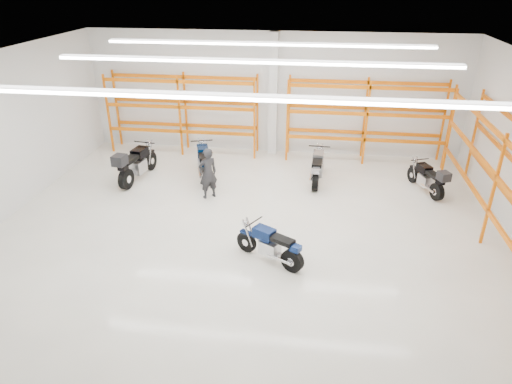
# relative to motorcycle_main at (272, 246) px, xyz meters

# --- Properties ---
(ground) EXTENTS (14.00, 14.00, 0.00)m
(ground) POSITION_rel_motorcycle_main_xyz_m (-0.76, 1.61, -0.45)
(ground) COLOR beige
(ground) RESTS_ON ground
(room_shell) EXTENTS (14.02, 12.02, 4.51)m
(room_shell) POSITION_rel_motorcycle_main_xyz_m (-0.76, 1.64, 2.84)
(room_shell) COLOR white
(room_shell) RESTS_ON ground
(motorcycle_main) EXTENTS (1.75, 1.08, 0.95)m
(motorcycle_main) POSITION_rel_motorcycle_main_xyz_m (0.00, 0.00, 0.00)
(motorcycle_main) COLOR black
(motorcycle_main) RESTS_ON ground
(motorcycle_back_a) EXTENTS (0.83, 2.42, 1.24)m
(motorcycle_back_a) POSITION_rel_motorcycle_main_xyz_m (-5.02, 4.10, 0.15)
(motorcycle_back_a) COLOR black
(motorcycle_back_a) RESTS_ON ground
(motorcycle_back_b) EXTENTS (0.98, 2.21, 1.12)m
(motorcycle_back_b) POSITION_rel_motorcycle_main_xyz_m (-2.83, 4.73, 0.08)
(motorcycle_back_b) COLOR black
(motorcycle_back_b) RESTS_ON ground
(motorcycle_back_c) EXTENTS (0.72, 2.18, 1.07)m
(motorcycle_back_c) POSITION_rel_motorcycle_main_xyz_m (1.00, 4.86, 0.05)
(motorcycle_back_c) COLOR black
(motorcycle_back_c) RESTS_ON ground
(motorcycle_back_d) EXTENTS (0.99, 1.90, 1.01)m
(motorcycle_back_d) POSITION_rel_motorcycle_main_xyz_m (4.50, 4.48, 0.04)
(motorcycle_back_d) COLOR black
(motorcycle_back_d) RESTS_ON ground
(standing_man) EXTENTS (0.71, 0.67, 1.63)m
(standing_man) POSITION_rel_motorcycle_main_xyz_m (-2.32, 3.25, 0.37)
(standing_man) COLOR black
(standing_man) RESTS_ON ground
(structural_column) EXTENTS (0.32, 0.32, 4.50)m
(structural_column) POSITION_rel_motorcycle_main_xyz_m (-0.76, 7.43, 1.80)
(structural_column) COLOR white
(structural_column) RESTS_ON ground
(pallet_racking_back_left) EXTENTS (5.67, 0.87, 3.00)m
(pallet_racking_back_left) POSITION_rel_motorcycle_main_xyz_m (-4.16, 7.09, 1.34)
(pallet_racking_back_left) COLOR orange
(pallet_racking_back_left) RESTS_ON ground
(pallet_racking_back_right) EXTENTS (5.67, 0.87, 3.00)m
(pallet_racking_back_right) POSITION_rel_motorcycle_main_xyz_m (2.64, 7.09, 1.34)
(pallet_racking_back_right) COLOR orange
(pallet_racking_back_right) RESTS_ON ground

